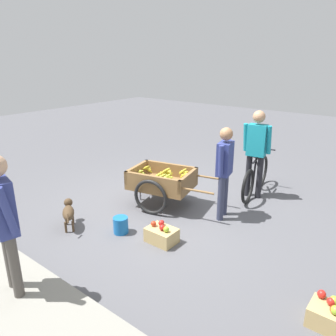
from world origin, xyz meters
TOP-DOWN VIEW (x-y plane):
  - ground_plane at (0.00, 0.00)m, footprint 24.00×24.00m
  - fruit_cart at (0.24, -0.01)m, footprint 1.77×1.11m
  - vendor_person at (-0.88, -0.26)m, footprint 0.27×0.55m
  - bicycle at (-0.90, -1.55)m, footprint 0.46×1.65m
  - cyclist_person at (-0.92, -1.40)m, footprint 0.52×0.25m
  - dog at (0.88, 1.58)m, footprint 0.56×0.44m
  - plastic_bucket at (0.10, 1.19)m, footprint 0.23×0.23m
  - apple_crate at (-2.96, 1.20)m, footprint 0.44×0.32m
  - mixed_fruit_crate at (-0.57, 1.01)m, footprint 0.44×0.32m
  - bystander_person at (-0.05, 2.96)m, footprint 0.51×0.27m

SIDE VIEW (x-z plane):
  - ground_plane at x=0.00m, z-range 0.00..0.00m
  - mixed_fruit_crate at x=-0.57m, z-range -0.03..0.28m
  - apple_crate at x=-2.96m, z-range -0.03..0.29m
  - plastic_bucket at x=0.10m, z-range 0.00..0.26m
  - dog at x=0.88m, z-range 0.07..0.47m
  - bicycle at x=-0.90m, z-range -0.07..0.78m
  - fruit_cart at x=0.24m, z-range 0.07..0.81m
  - vendor_person at x=-0.88m, z-range 0.15..1.71m
  - cyclist_person at x=-0.92m, z-range 0.18..1.87m
  - bystander_person at x=-0.05m, z-range 0.18..1.90m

